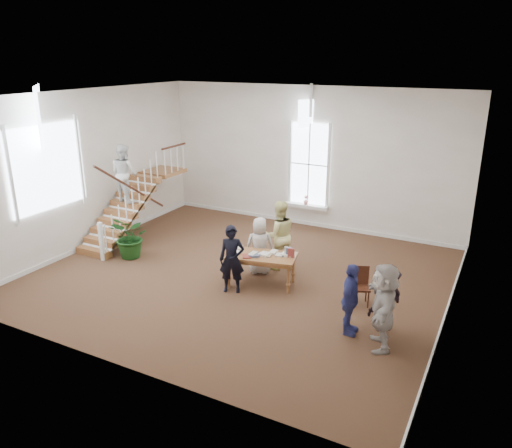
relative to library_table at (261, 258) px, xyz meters
The scene contains 12 objects.
ground 1.02m from the library_table, 158.41° to the left, with size 10.00×10.00×0.00m, color #3F2318.
room_shell 4.73m from the library_table, 98.44° to the left, with size 10.49×10.00×10.00m.
staircase 5.22m from the library_table, 168.52° to the left, with size 1.10×4.10×2.92m.
library_table is the anchor object (origin of this frame).
police_officer 0.80m from the library_table, 124.31° to the right, with size 0.60×0.39×1.65m, color black.
elderly_woman 0.69m from the library_table, 120.20° to the left, with size 0.73×0.48×1.50m, color beige.
person_yellow 1.12m from the library_table, 92.44° to the left, with size 0.90×0.70×1.86m, color #EEE795.
woman_cluster_a 2.87m from the library_table, 24.80° to the right, with size 0.89×0.37×1.52m, color navy.
woman_cluster_b 3.29m from the library_table, 13.24° to the right, with size 0.94×0.54×1.45m, color black.
woman_cluster_c 3.60m from the library_table, 23.00° to the right, with size 1.62×0.52×1.75m, color #B9AEA6.
floor_plant 3.97m from the library_table, behind, with size 1.10×0.95×1.22m, color #143D13.
side_chair 2.45m from the library_table, ahead, with size 0.51×0.51×0.88m.
Camera 1 is at (5.75, -10.26, 5.42)m, focal length 35.00 mm.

